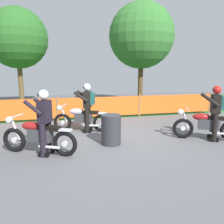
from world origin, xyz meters
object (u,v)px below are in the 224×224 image
at_px(motorcycle_lead, 38,136).
at_px(motorcycle_third, 82,119).
at_px(rider_lead, 44,120).
at_px(motorcycle_trailing, 206,125).
at_px(rider_third, 88,105).
at_px(rider_trailing, 215,110).
at_px(oil_drum, 111,130).

relative_size(motorcycle_lead, motorcycle_third, 0.98).
bearing_deg(rider_lead, motorcycle_lead, 0.57).
height_order(motorcycle_lead, rider_lead, rider_lead).
relative_size(motorcycle_trailing, motorcycle_third, 0.96).
bearing_deg(rider_third, rider_trailing, 169.98).
xyz_separation_m(motorcycle_third, rider_trailing, (3.89, -1.91, 0.48)).
height_order(motorcycle_lead, rider_trailing, rider_trailing).
distance_m(rider_lead, oil_drum, 1.94).
distance_m(motorcycle_trailing, motorcycle_third, 4.11).
bearing_deg(oil_drum, motorcycle_third, 114.36).
relative_size(motorcycle_trailing, rider_trailing, 1.12).
relative_size(motorcycle_lead, rider_lead, 1.15).
bearing_deg(rider_third, rider_lead, 71.64).
xyz_separation_m(motorcycle_trailing, rider_lead, (-4.81, -0.16, 0.45)).
bearing_deg(rider_third, motorcycle_lead, 66.77).
xyz_separation_m(rider_lead, rider_trailing, (5.01, 0.06, 0.03)).
distance_m(rider_lead, rider_trailing, 5.01).
relative_size(rider_third, oil_drum, 1.92).
bearing_deg(motorcycle_lead, oil_drum, -144.78).
xyz_separation_m(motorcycle_trailing, rider_trailing, (0.20, -0.09, 0.48)).
relative_size(motorcycle_third, rider_lead, 1.17).
relative_size(motorcycle_third, rider_third, 1.17).
bearing_deg(motorcycle_lead, rider_third, -104.08).
relative_size(rider_trailing, oil_drum, 1.92).
xyz_separation_m(motorcycle_third, rider_third, (0.21, -0.06, 0.48)).
height_order(rider_trailing, rider_third, same).
bearing_deg(oil_drum, motorcycle_trailing, -5.04).
bearing_deg(motorcycle_lead, rider_lead, -179.43).
bearing_deg(rider_lead, motorcycle_third, -93.92).
bearing_deg(rider_third, motorcycle_third, 0.51).
bearing_deg(motorcycle_third, rider_third, -179.49).
height_order(motorcycle_trailing, rider_third, rider_third).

